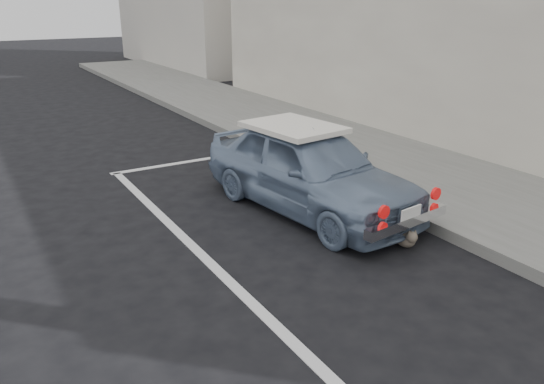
{
  "coord_description": "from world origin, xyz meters",
  "views": [
    {
      "loc": [
        -3.01,
        -2.1,
        2.76
      ],
      "look_at": [
        -0.18,
        2.62,
        0.75
      ],
      "focal_mm": 35.0,
      "sensor_mm": 36.0,
      "label": 1
    }
  ],
  "objects": [
    {
      "name": "cat",
      "position": [
        1.27,
        1.96,
        0.12
      ],
      "size": [
        0.31,
        0.48,
        0.27
      ],
      "rotation": [
        0.0,
        0.0,
        -0.27
      ],
      "color": "#746659",
      "rests_on": "ground"
    },
    {
      "name": "pline_front",
      "position": [
        0.5,
        6.5,
        0.0
      ],
      "size": [
        3.0,
        0.12,
        0.01
      ],
      "primitive_type": "cube",
      "color": "silver",
      "rests_on": "ground"
    },
    {
      "name": "ground",
      "position": [
        0.0,
        0.0,
        0.0
      ],
      "size": [
        80.0,
        80.0,
        0.0
      ],
      "primitive_type": "plane",
      "color": "black",
      "rests_on": "ground"
    },
    {
      "name": "pline_side",
      "position": [
        -0.9,
        3.0,
        0.0
      ],
      "size": [
        0.12,
        7.0,
        0.01
      ],
      "primitive_type": "cube",
      "color": "silver",
      "rests_on": "ground"
    },
    {
      "name": "retro_coupe",
      "position": [
        0.95,
        3.52,
        0.59
      ],
      "size": [
        1.8,
        3.59,
        1.17
      ],
      "rotation": [
        0.0,
        0.0,
        0.12
      ],
      "color": "#748AA7",
      "rests_on": "ground"
    },
    {
      "name": "sidewalk",
      "position": [
        3.2,
        2.0,
        0.07
      ],
      "size": [
        2.8,
        40.0,
        0.15
      ],
      "primitive_type": "cube",
      "color": "slate",
      "rests_on": "ground"
    }
  ]
}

